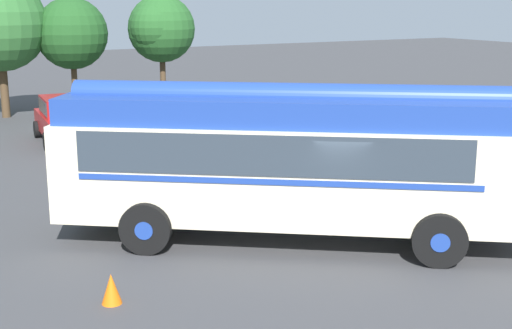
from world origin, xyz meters
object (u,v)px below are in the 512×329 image
(vintage_bus, at_px, (290,156))
(car_near_left, at_px, (65,119))
(car_mid_right, at_px, (211,108))
(traffic_cone, at_px, (111,289))
(car_mid_left, at_px, (146,112))

(vintage_bus, relative_size, car_near_left, 2.21)
(car_near_left, relative_size, car_mid_right, 0.99)
(vintage_bus, xyz_separation_m, car_near_left, (-1.47, 13.45, -1.05))
(car_near_left, height_order, car_mid_right, same)
(traffic_cone, bearing_deg, car_near_left, 78.32)
(car_near_left, distance_m, traffic_cone, 15.17)
(vintage_bus, distance_m, car_mid_left, 13.66)
(car_mid_left, relative_size, car_mid_right, 0.96)
(car_mid_left, bearing_deg, vintage_bus, -97.27)
(vintage_bus, relative_size, car_mid_left, 2.27)
(car_near_left, xyz_separation_m, car_mid_left, (3.19, 0.07, 0.00))
(car_near_left, bearing_deg, car_mid_left, 1.25)
(vintage_bus, relative_size, traffic_cone, 17.41)
(car_mid_left, relative_size, traffic_cone, 7.65)
(car_near_left, bearing_deg, traffic_cone, -101.68)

